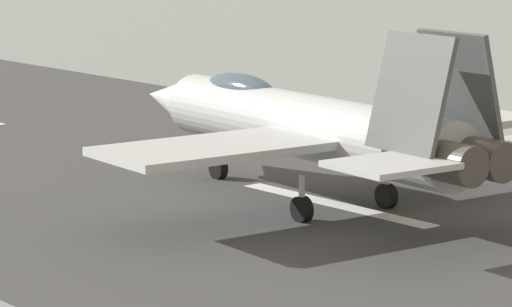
% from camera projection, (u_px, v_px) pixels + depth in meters
% --- Properties ---
extents(ground_plane, '(400.00, 400.00, 0.00)m').
position_uv_depth(ground_plane, '(341.00, 206.00, 41.08)').
color(ground_plane, gray).
extents(runway_strip, '(240.00, 26.00, 0.02)m').
position_uv_depth(runway_strip, '(342.00, 206.00, 41.06)').
color(runway_strip, '#3D3D3D').
rests_on(runway_strip, ground).
extents(fighter_jet, '(17.48, 14.88, 5.67)m').
position_uv_depth(fighter_jet, '(306.00, 125.00, 41.00)').
color(fighter_jet, '#B8BABC').
rests_on(fighter_jet, ground).
extents(marker_cone_mid, '(0.44, 0.44, 0.55)m').
position_uv_depth(marker_cone_mid, '(469.00, 133.00, 53.18)').
color(marker_cone_mid, orange).
rests_on(marker_cone_mid, ground).
extents(marker_cone_far, '(0.44, 0.44, 0.55)m').
position_uv_depth(marker_cone_far, '(208.00, 91.00, 65.73)').
color(marker_cone_far, orange).
rests_on(marker_cone_far, ground).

